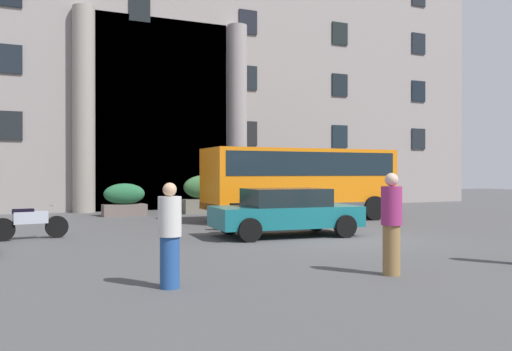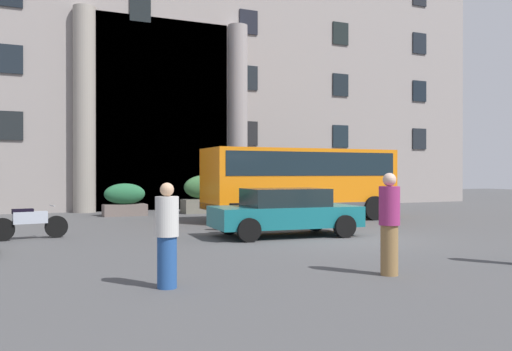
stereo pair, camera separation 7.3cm
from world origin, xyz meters
name	(u,v)px [view 2 (the right image)]	position (x,y,z in m)	size (l,w,h in m)	color
ground_plane	(343,241)	(0.00, 0.00, -0.06)	(80.00, 64.00, 0.12)	#484849
office_building_facade	(173,52)	(-0.01, 17.47, 8.61)	(34.55, 9.74, 17.24)	gray
orange_minibus	(300,178)	(1.70, 5.50, 1.59)	(7.21, 2.67, 2.65)	orange
bus_stop_sign	(367,174)	(6.00, 7.27, 1.71)	(0.44, 0.08, 2.78)	#9C9A1A
hedge_planter_east	(296,193)	(4.13, 10.39, 0.80)	(1.70, 0.76, 1.65)	slate
hedge_planter_far_east	(205,195)	(-0.43, 10.34, 0.81)	(2.03, 0.93, 1.67)	slate
hedge_planter_far_west	(357,196)	(7.55, 10.25, 0.59)	(1.55, 0.73, 1.22)	#6F6258
hedge_planter_entrance_right	(125,200)	(-3.99, 10.13, 0.64)	(1.74, 0.84, 1.33)	#6B5E58
parked_sedan_far	(285,211)	(-1.14, 1.20, 0.69)	(4.18, 2.27, 1.33)	#16666F
motorcycle_near_kerb	(28,222)	(-7.72, 3.26, 0.45)	(1.93, 0.57, 0.89)	black
motorcycle_far_end	(242,215)	(-1.55, 3.32, 0.46)	(1.99, 0.55, 0.89)	black
pedestrian_man_red_shirt	(389,223)	(-2.08, -4.62, 0.89)	(0.36, 0.36, 1.77)	olive
pedestrian_man_crossing	(167,235)	(-5.85, -4.07, 0.81)	(0.36, 0.36, 1.62)	#224A8C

